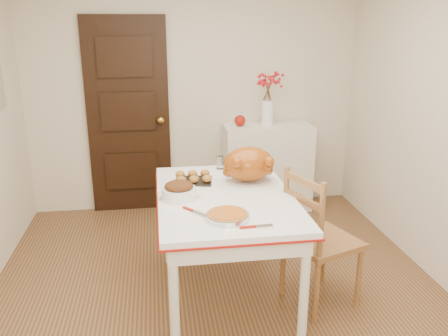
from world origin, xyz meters
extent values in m
cube|color=#4D2F16|center=(0.00, 0.00, 0.00)|extent=(3.50, 4.00, 0.00)
cube|color=beige|center=(0.00, 2.00, 1.25)|extent=(3.50, 0.00, 2.50)
cube|color=beige|center=(0.00, -2.00, 1.25)|extent=(3.50, 0.00, 2.50)
cube|color=black|center=(-0.70, 1.97, 1.03)|extent=(0.85, 0.06, 2.06)
cube|color=silver|center=(0.76, 1.78, 0.47)|extent=(0.94, 0.42, 0.94)
sphere|color=#99120A|center=(0.46, 1.78, 1.00)|extent=(0.12, 0.12, 0.12)
cylinder|color=#AC5717|center=(-0.01, -0.34, 0.86)|extent=(0.29, 0.29, 0.06)
cylinder|color=white|center=(0.09, 0.67, 0.89)|extent=(0.07, 0.07, 0.11)
camera|label=1|loc=(-0.42, -2.92, 2.00)|focal=37.11mm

